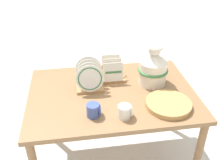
{
  "coord_description": "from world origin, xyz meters",
  "views": [
    {
      "loc": [
        -0.25,
        -1.64,
        1.85
      ],
      "look_at": [
        0.0,
        0.0,
        0.83
      ],
      "focal_mm": 42.0,
      "sensor_mm": 36.0,
      "label": 1
    }
  ],
  "objects_px": {
    "mug_cream_glaze": "(125,112)",
    "ceramic_vase": "(153,67)",
    "dish_rack_square_plates": "(112,73)",
    "wicker_charger_stack": "(168,104)",
    "mug_cobalt_glaze": "(94,110)",
    "dish_rack_round_plates": "(90,79)"
  },
  "relations": [
    {
      "from": "dish_rack_round_plates",
      "to": "mug_cobalt_glaze",
      "type": "distance_m",
      "value": 0.34
    },
    {
      "from": "mug_cream_glaze",
      "to": "mug_cobalt_glaze",
      "type": "distance_m",
      "value": 0.21
    },
    {
      "from": "wicker_charger_stack",
      "to": "mug_cobalt_glaze",
      "type": "distance_m",
      "value": 0.53
    },
    {
      "from": "mug_cream_glaze",
      "to": "ceramic_vase",
      "type": "bearing_deg",
      "value": 52.65
    },
    {
      "from": "ceramic_vase",
      "to": "dish_rack_square_plates",
      "type": "relative_size",
      "value": 1.6
    },
    {
      "from": "wicker_charger_stack",
      "to": "mug_cream_glaze",
      "type": "height_order",
      "value": "mug_cream_glaze"
    },
    {
      "from": "dish_rack_square_plates",
      "to": "ceramic_vase",
      "type": "bearing_deg",
      "value": -21.01
    },
    {
      "from": "mug_cream_glaze",
      "to": "wicker_charger_stack",
      "type": "bearing_deg",
      "value": 12.19
    },
    {
      "from": "dish_rack_square_plates",
      "to": "mug_cobalt_glaze",
      "type": "distance_m",
      "value": 0.5
    },
    {
      "from": "ceramic_vase",
      "to": "dish_rack_round_plates",
      "type": "xyz_separation_m",
      "value": [
        -0.5,
        -0.01,
        -0.05
      ]
    },
    {
      "from": "ceramic_vase",
      "to": "mug_cobalt_glaze",
      "type": "distance_m",
      "value": 0.62
    },
    {
      "from": "mug_cobalt_glaze",
      "to": "mug_cream_glaze",
      "type": "bearing_deg",
      "value": -12.83
    },
    {
      "from": "ceramic_vase",
      "to": "mug_cream_glaze",
      "type": "relative_size",
      "value": 3.47
    },
    {
      "from": "ceramic_vase",
      "to": "dish_rack_square_plates",
      "type": "height_order",
      "value": "ceramic_vase"
    },
    {
      "from": "dish_rack_square_plates",
      "to": "mug_cobalt_glaze",
      "type": "xyz_separation_m",
      "value": [
        -0.19,
        -0.46,
        -0.0
      ]
    },
    {
      "from": "ceramic_vase",
      "to": "dish_rack_round_plates",
      "type": "bearing_deg",
      "value": -178.95
    },
    {
      "from": "ceramic_vase",
      "to": "wicker_charger_stack",
      "type": "distance_m",
      "value": 0.34
    },
    {
      "from": "dish_rack_round_plates",
      "to": "wicker_charger_stack",
      "type": "distance_m",
      "value": 0.62
    },
    {
      "from": "dish_rack_square_plates",
      "to": "dish_rack_round_plates",
      "type": "bearing_deg",
      "value": -146.85
    },
    {
      "from": "wicker_charger_stack",
      "to": "mug_cream_glaze",
      "type": "bearing_deg",
      "value": -167.81
    },
    {
      "from": "dish_rack_square_plates",
      "to": "wicker_charger_stack",
      "type": "distance_m",
      "value": 0.55
    },
    {
      "from": "wicker_charger_stack",
      "to": "dish_rack_square_plates",
      "type": "bearing_deg",
      "value": 127.51
    }
  ]
}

